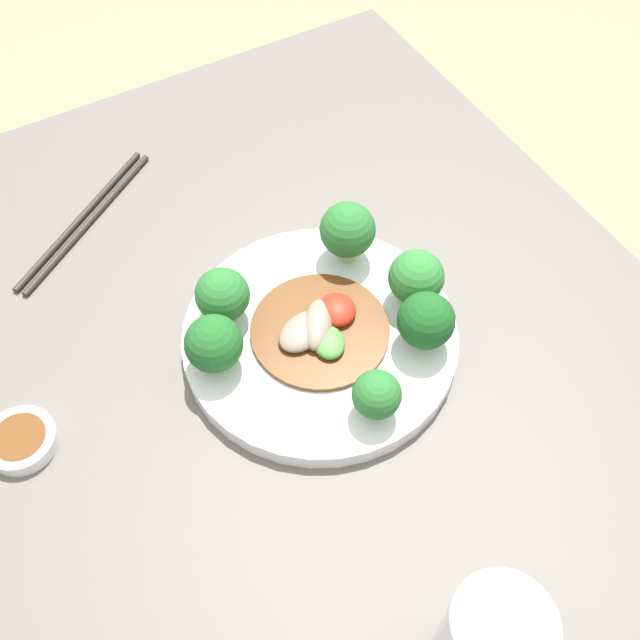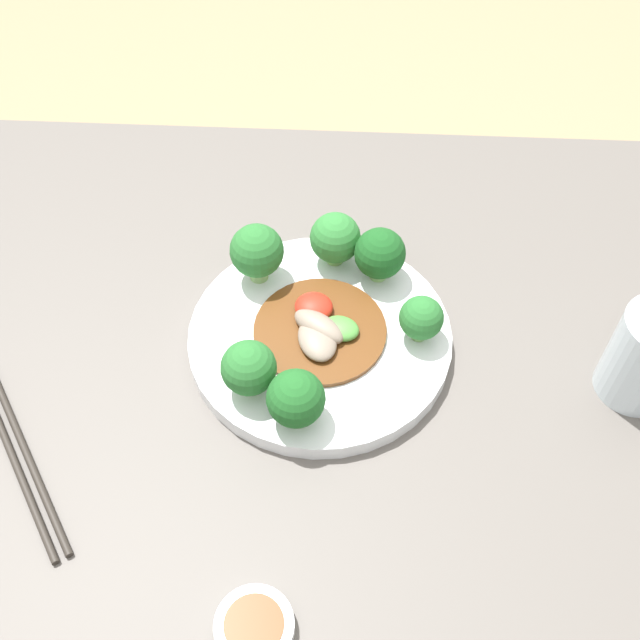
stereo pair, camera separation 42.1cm
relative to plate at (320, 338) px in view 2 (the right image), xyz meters
name	(u,v)px [view 2 (the right image)]	position (x,y,z in m)	size (l,w,h in m)	color
ground_plane	(310,604)	(0.02, 0.03, -0.77)	(8.00, 8.00, 0.00)	#9E8460
table	(307,519)	(0.02, 0.03, -0.39)	(0.90, 0.76, 0.77)	#5B5651
plate	(320,338)	(0.00, 0.00, 0.00)	(0.27, 0.27, 0.02)	silver
broccoli_southeast	(257,252)	(0.07, -0.07, 0.05)	(0.06, 0.06, 0.07)	#89B76B
broccoli_south	(335,238)	(-0.01, -0.10, 0.04)	(0.06, 0.06, 0.06)	#7AAD5B
broccoli_north	(297,399)	(0.02, 0.10, 0.04)	(0.05, 0.05, 0.06)	#7AAD5B
broccoli_northeast	(249,368)	(0.06, 0.07, 0.04)	(0.05, 0.05, 0.06)	#7AAD5B
broccoli_southwest	(380,254)	(-0.06, -0.08, 0.04)	(0.05, 0.05, 0.06)	#89B76B
broccoli_west	(421,318)	(-0.10, 0.00, 0.04)	(0.04, 0.04, 0.05)	#70A356
stirfry_center	(320,328)	(0.00, 0.00, 0.02)	(0.14, 0.14, 0.02)	#5B3314
chopsticks	(20,456)	(0.27, 0.15, -0.01)	(0.15, 0.20, 0.01)	#2D2823
sauce_dish	(254,627)	(0.04, 0.29, 0.00)	(0.06, 0.06, 0.02)	silver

